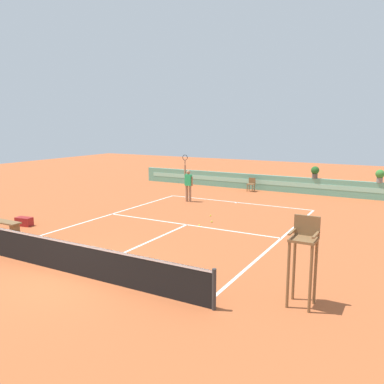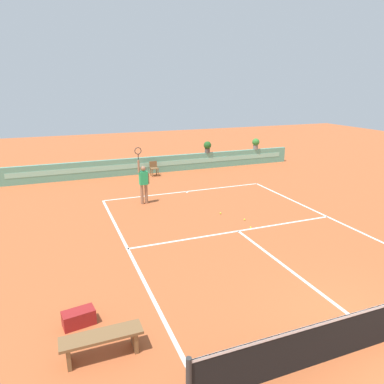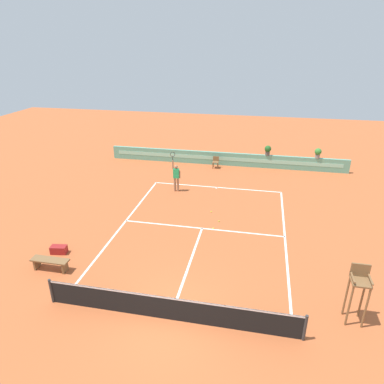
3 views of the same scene
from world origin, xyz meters
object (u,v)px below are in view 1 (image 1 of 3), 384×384
Objects in this scene: gear_bag at (24,221)px; tennis_ball_by_sideline at (212,222)px; umpire_chair at (304,250)px; tennis_ball_near_baseline at (199,225)px; potted_plant_far_right at (380,175)px; ball_kid_chair at (251,184)px; potted_plant_right at (315,171)px; bench_courtside at (4,224)px; tennis_ball_mid_court at (210,216)px; tennis_player at (188,183)px.

gear_bag is 10.29× the size of tennis_ball_by_sideline.
gear_bag is at bearing 172.13° from umpire_chair.
potted_plant_far_right is at bearing 58.30° from tennis_ball_near_baseline.
potted_plant_right is at bearing 11.04° from ball_kid_chair.
umpire_chair reaches higher than tennis_ball_near_baseline.
umpire_chair is 15.90m from ball_kid_chair.
ball_kid_chair is 14.78m from bench_courtside.
tennis_ball_by_sideline is at bearing 131.67° from umpire_chair.
umpire_chair is at bearing -65.02° from ball_kid_chair.
gear_bag is 10.29× the size of tennis_ball_mid_court.
umpire_chair is 7.72m from tennis_ball_near_baseline.
potted_plant_right reaches higher than bench_courtside.
potted_plant_far_right is (6.50, 8.10, 1.38)m from tennis_ball_mid_court.
bench_courtside is at bearing -142.36° from tennis_ball_near_baseline.
potted_plant_right is (8.73, 14.65, 1.04)m from bench_courtside.
tennis_ball_near_baseline is (6.14, 4.73, -0.34)m from bench_courtside.
potted_plant_far_right is at bearing 51.25° from tennis_ball_mid_court.
tennis_ball_near_baseline is at bearing -78.29° from tennis_ball_mid_court.
umpire_chair reaches higher than bench_courtside.
tennis_ball_near_baseline is at bearing 37.64° from bench_courtside.
umpire_chair reaches higher than potted_plant_right.
potted_plant_right is 1.00× the size of potted_plant_far_right.
ball_kid_chair is at bearing 97.21° from tennis_ball_near_baseline.
bench_courtside is 19.13m from potted_plant_far_right.
potted_plant_right is (3.75, 0.73, 0.93)m from ball_kid_chair.
tennis_player is (-1.83, -4.87, 0.57)m from ball_kid_chair.
umpire_chair is 2.96× the size of potted_plant_far_right.
ball_kid_chair is 1.17× the size of potted_plant_right.
umpire_chair is 0.83× the size of tennis_player.
tennis_player reaches higher than gear_bag.
tennis_ball_mid_court is at bearing 119.30° from tennis_ball_by_sideline.
potted_plant_right is at bearing 101.06° from umpire_chair.
ball_kid_chair is at bearing 114.98° from umpire_chair.
potted_plant_right and potted_plant_far_right have the same top height.
umpire_chair is 9.28m from tennis_ball_mid_court.
potted_plant_far_right is (12.26, 14.65, 1.04)m from bench_courtside.
tennis_ball_mid_court and tennis_ball_by_sideline have the same top height.
ball_kid_chair is 9.27m from tennis_ball_near_baseline.
ball_kid_chair is 12.50× the size of tennis_ball_by_sideline.
gear_bag is 8.13m from tennis_ball_mid_court.
tennis_ball_near_baseline is at bearing 28.66° from gear_bag.
potted_plant_far_right is (5.93, 9.11, 1.38)m from tennis_ball_by_sideline.
tennis_player reaches higher than umpire_chair.
umpire_chair is 11.73m from bench_courtside.
bench_courtside is (-4.98, -13.92, -0.10)m from ball_kid_chair.
gear_bag is at bearing -112.71° from ball_kid_chair.
potted_plant_far_right reaches higher than tennis_ball_mid_court.
gear_bag is 0.97× the size of potted_plant_right.
tennis_ball_by_sideline is 9.52m from potted_plant_right.
ball_kid_chair is 5.23m from tennis_player.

